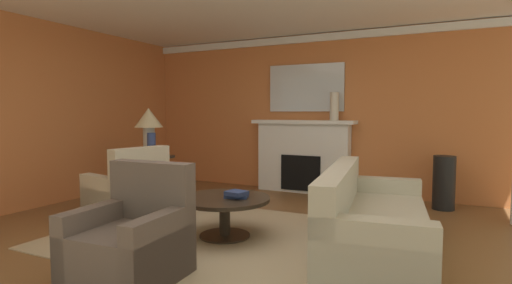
{
  "coord_description": "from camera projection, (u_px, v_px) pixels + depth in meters",
  "views": [
    {
      "loc": [
        2.02,
        -3.49,
        1.38
      ],
      "look_at": [
        -0.23,
        1.11,
        1.0
      ],
      "focal_mm": 27.93,
      "sensor_mm": 36.0,
      "label": 1
    }
  ],
  "objects": [
    {
      "name": "crown_moulding",
      "position": [
        321.0,
        38.0,
        6.73
      ],
      "size": [
        7.26,
        0.08,
        0.12
      ],
      "primitive_type": "cube",
      "color": "white"
    },
    {
      "name": "book_red_cover",
      "position": [
        236.0,
        196.0,
        4.34
      ],
      "size": [
        0.28,
        0.21,
        0.04
      ],
      "primitive_type": "cube",
      "rotation": [
        0.0,
        0.0,
        0.29
      ],
      "color": "navy",
      "rests_on": "coffee_table"
    },
    {
      "name": "vase_on_side_table",
      "position": [
        151.0,
        145.0,
        6.04
      ],
      "size": [
        0.13,
        0.13,
        0.37
      ],
      "primitive_type": "cylinder",
      "color": "navy",
      "rests_on": "side_table"
    },
    {
      "name": "armchair_near_window",
      "position": [
        128.0,
        196.0,
        5.13
      ],
      "size": [
        0.94,
        0.94,
        0.95
      ],
      "color": "#C1B293",
      "rests_on": "ground_plane"
    },
    {
      "name": "area_rug",
      "position": [
        225.0,
        237.0,
        4.41
      ],
      "size": [
        3.54,
        2.6,
        0.01
      ],
      "primitive_type": "cube",
      "color": "tan",
      "rests_on": "ground_plane"
    },
    {
      "name": "table_lamp",
      "position": [
        149.0,
        122.0,
        6.19
      ],
      "size": [
        0.44,
        0.44,
        0.75
      ],
      "color": "beige",
      "rests_on": "side_table"
    },
    {
      "name": "vase_mantel_right",
      "position": [
        334.0,
        106.0,
        6.53
      ],
      "size": [
        0.14,
        0.14,
        0.46
      ],
      "primitive_type": "cylinder",
      "color": "beige",
      "rests_on": "fireplace"
    },
    {
      "name": "vase_tall_corner",
      "position": [
        444.0,
        183.0,
        5.65
      ],
      "size": [
        0.3,
        0.3,
        0.77
      ],
      "primitive_type": "cylinder",
      "color": "black",
      "rests_on": "ground_plane"
    },
    {
      "name": "wall_fireplace",
      "position": [
        321.0,
        114.0,
        6.9
      ],
      "size": [
        7.26,
        0.12,
        2.72
      ],
      "primitive_type": "cube",
      "color": "#CC723D",
      "rests_on": "ground_plane"
    },
    {
      "name": "armchair_facing_fireplace",
      "position": [
        132.0,
        243.0,
        3.28
      ],
      "size": [
        0.84,
        0.84,
        0.95
      ],
      "color": "brown",
      "rests_on": "ground_plane"
    },
    {
      "name": "coffee_table",
      "position": [
        225.0,
        207.0,
        4.38
      ],
      "size": [
        1.0,
        1.0,
        0.45
      ],
      "color": "#2D2319",
      "rests_on": "ground_plane"
    },
    {
      "name": "fireplace",
      "position": [
        303.0,
        158.0,
        6.88
      ],
      "size": [
        1.8,
        0.35,
        1.25
      ],
      "color": "white",
      "rests_on": "ground_plane"
    },
    {
      "name": "book_art_folio",
      "position": [
        236.0,
        193.0,
        4.29
      ],
      "size": [
        0.24,
        0.22,
        0.05
      ],
      "primitive_type": "cube",
      "rotation": [
        0.0,
        0.0,
        -0.19
      ],
      "color": "navy",
      "rests_on": "coffee_table"
    },
    {
      "name": "ground_plane",
      "position": [
        229.0,
        246.0,
        4.11
      ],
      "size": [
        8.66,
        8.66,
        0.0
      ],
      "primitive_type": "plane",
      "color": "brown"
    },
    {
      "name": "mantel_mirror",
      "position": [
        306.0,
        88.0,
        6.9
      ],
      "size": [
        1.34,
        0.04,
        0.81
      ],
      "primitive_type": "cube",
      "color": "silver"
    },
    {
      "name": "wall_window",
      "position": [
        36.0,
        114.0,
        5.76
      ],
      "size": [
        0.12,
        6.93,
        2.72
      ],
      "primitive_type": "cube",
      "color": "#CC723D",
      "rests_on": "ground_plane"
    },
    {
      "name": "sofa",
      "position": [
        371.0,
        226.0,
        3.78
      ],
      "size": [
        1.16,
        2.2,
        0.85
      ],
      "color": "#BCB299",
      "rests_on": "ground_plane"
    },
    {
      "name": "side_table",
      "position": [
        150.0,
        175.0,
        6.25
      ],
      "size": [
        0.56,
        0.56,
        0.7
      ],
      "color": "#2D2319",
      "rests_on": "ground_plane"
    }
  ]
}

